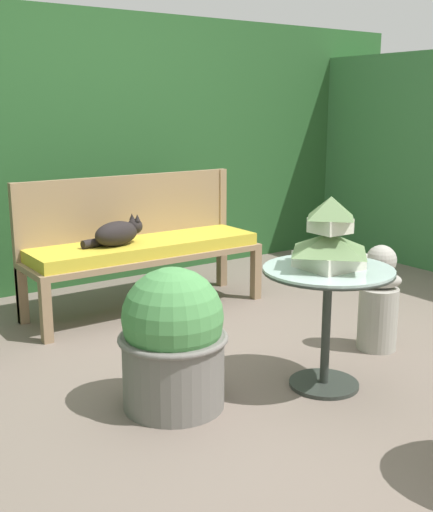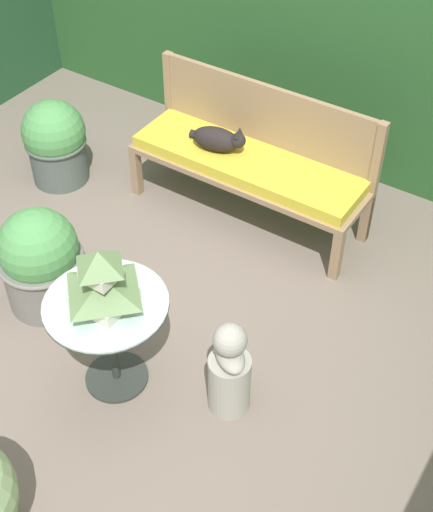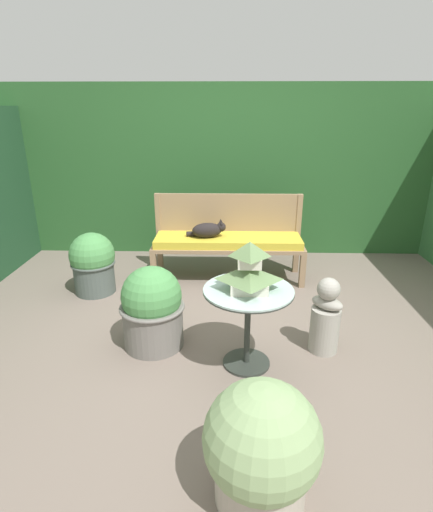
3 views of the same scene
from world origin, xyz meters
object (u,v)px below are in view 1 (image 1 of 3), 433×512
(patio_table, at_px, (327,294))
(garden_bust, at_px, (379,303))
(pagoda_birdhouse, at_px, (330,238))
(potted_plant_table_far, at_px, (173,341))
(cat, at_px, (118,233))
(garden_bench, at_px, (145,252))

(patio_table, height_order, garden_bust, garden_bust)
(pagoda_birdhouse, bearing_deg, garden_bust, 18.12)
(potted_plant_table_far, bearing_deg, cat, 74.04)
(garden_bench, relative_size, potted_plant_table_far, 2.45)
(garden_bust, bearing_deg, potted_plant_table_far, -142.19)
(garden_bench, bearing_deg, patio_table, -85.01)
(pagoda_birdhouse, height_order, garden_bust, pagoda_birdhouse)
(garden_bench, relative_size, pagoda_birdhouse, 4.69)
(garden_bust, distance_m, potted_plant_table_far, 1.35)
(garden_bench, distance_m, pagoda_birdhouse, 1.64)
(patio_table, bearing_deg, potted_plant_table_far, 161.61)
(cat, bearing_deg, pagoda_birdhouse, -88.21)
(patio_table, xyz_separation_m, garden_bust, (0.61, 0.20, -0.20))
(patio_table, xyz_separation_m, potted_plant_table_far, (-0.73, 0.24, -0.16))
(patio_table, bearing_deg, garden_bench, 94.99)
(cat, distance_m, pagoda_birdhouse, 1.62)
(patio_table, bearing_deg, garden_bust, 18.12)
(patio_table, relative_size, garden_bust, 1.04)
(patio_table, bearing_deg, pagoda_birdhouse, -116.57)
(cat, height_order, patio_table, cat)
(garden_bust, xyz_separation_m, potted_plant_table_far, (-1.34, 0.04, 0.05))
(cat, bearing_deg, patio_table, -88.21)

